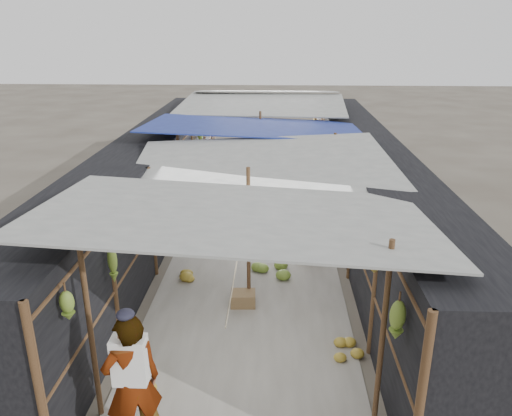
# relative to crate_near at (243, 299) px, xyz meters

# --- Properties ---
(aisle_slab) EXTENTS (3.60, 16.00, 0.02)m
(aisle_slab) POSITION_rel_crate_near_xyz_m (0.10, 3.67, -0.13)
(aisle_slab) COLOR #9E998E
(aisle_slab) RESTS_ON ground
(stall_left) EXTENTS (1.40, 15.00, 2.30)m
(stall_left) POSITION_rel_crate_near_xyz_m (-2.60, 3.67, 1.01)
(stall_left) COLOR black
(stall_left) RESTS_ON ground
(stall_right) EXTENTS (1.40, 15.00, 2.30)m
(stall_right) POSITION_rel_crate_near_xyz_m (2.80, 3.67, 1.01)
(stall_right) COLOR black
(stall_right) RESTS_ON ground
(crate_near) EXTENTS (0.47, 0.38, 0.27)m
(crate_near) POSITION_rel_crate_near_xyz_m (0.00, 0.00, 0.00)
(crate_near) COLOR #8B6747
(crate_near) RESTS_ON ground
(crate_mid) EXTENTS (0.59, 0.49, 0.33)m
(crate_mid) POSITION_rel_crate_near_xyz_m (1.36, 2.00, 0.03)
(crate_mid) COLOR #8B6747
(crate_mid) RESTS_ON ground
(crate_back) EXTENTS (0.45, 0.38, 0.26)m
(crate_back) POSITION_rel_crate_near_xyz_m (-0.21, 9.52, -0.01)
(crate_back) COLOR #8B6747
(crate_back) RESTS_ON ground
(black_basin) EXTENTS (0.54, 0.54, 0.16)m
(black_basin) POSITION_rel_crate_near_xyz_m (1.80, 3.80, -0.05)
(black_basin) COLOR black
(black_basin) RESTS_ON ground
(vendor_elderly) EXTENTS (0.80, 0.71, 1.85)m
(vendor_elderly) POSITION_rel_crate_near_xyz_m (-1.07, -3.33, 0.79)
(vendor_elderly) COLOR silver
(vendor_elderly) RESTS_ON ground
(shopper_blue) EXTENTS (0.94, 0.83, 1.60)m
(shopper_blue) POSITION_rel_crate_near_xyz_m (-1.03, 4.65, 0.66)
(shopper_blue) COLOR #1D4F91
(shopper_blue) RESTS_ON ground
(vendor_seated) EXTENTS (0.34, 0.56, 0.84)m
(vendor_seated) POSITION_rel_crate_near_xyz_m (1.26, 7.94, 0.29)
(vendor_seated) COLOR #46423D
(vendor_seated) RESTS_ON ground
(market_canopy) EXTENTS (5.62, 15.20, 2.77)m
(market_canopy) POSITION_rel_crate_near_xyz_m (0.13, 4.01, 2.27)
(market_canopy) COLOR brown
(market_canopy) RESTS_ON ground
(hanging_bananas) EXTENTS (3.96, 13.78, 0.84)m
(hanging_bananas) POSITION_rel_crate_near_xyz_m (0.09, 3.49, 1.52)
(hanging_bananas) COLOR olive
(hanging_bananas) RESTS_ON ground
(floor_bananas) EXTENTS (3.92, 10.99, 0.35)m
(floor_bananas) POSITION_rel_crate_near_xyz_m (0.13, 2.15, 0.02)
(floor_bananas) COLOR olive
(floor_bananas) RESTS_ON ground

